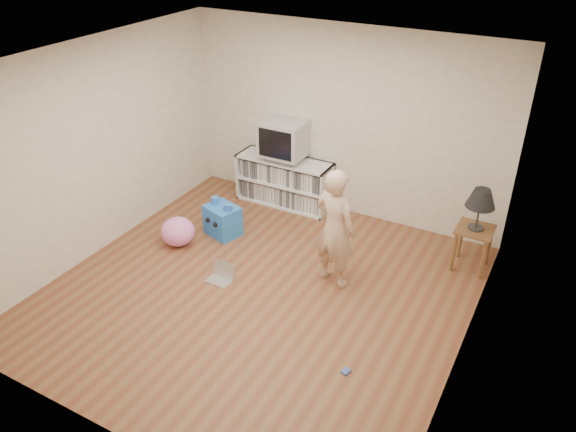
# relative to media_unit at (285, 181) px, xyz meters

# --- Properties ---
(ground) EXTENTS (4.50, 4.50, 0.00)m
(ground) POSITION_rel_media_unit_xyz_m (0.78, -2.04, -0.35)
(ground) COLOR brown
(ground) RESTS_ON ground
(walls) EXTENTS (4.52, 4.52, 2.60)m
(walls) POSITION_rel_media_unit_xyz_m (0.78, -2.04, 0.95)
(walls) COLOR beige
(walls) RESTS_ON ground
(ceiling) EXTENTS (4.50, 4.50, 0.01)m
(ceiling) POSITION_rel_media_unit_xyz_m (0.78, -2.04, 2.25)
(ceiling) COLOR white
(ceiling) RESTS_ON walls
(media_unit) EXTENTS (1.40, 0.45, 0.70)m
(media_unit) POSITION_rel_media_unit_xyz_m (0.00, 0.00, 0.00)
(media_unit) COLOR white
(media_unit) RESTS_ON ground
(dvd_deck) EXTENTS (0.45, 0.35, 0.07)m
(dvd_deck) POSITION_rel_media_unit_xyz_m (-0.00, -0.02, 0.39)
(dvd_deck) COLOR gray
(dvd_deck) RESTS_ON media_unit
(crt_tv) EXTENTS (0.60, 0.53, 0.50)m
(crt_tv) POSITION_rel_media_unit_xyz_m (-0.00, -0.02, 0.67)
(crt_tv) COLOR #B5B5BA
(crt_tv) RESTS_ON dvd_deck
(side_table) EXTENTS (0.42, 0.42, 0.55)m
(side_table) POSITION_rel_media_unit_xyz_m (2.77, -0.39, 0.07)
(side_table) COLOR brown
(side_table) RESTS_ON ground
(table_lamp) EXTENTS (0.34, 0.34, 0.52)m
(table_lamp) POSITION_rel_media_unit_xyz_m (2.77, -0.39, 0.59)
(table_lamp) COLOR #333333
(table_lamp) RESTS_ON side_table
(person) EXTENTS (0.60, 0.47, 1.44)m
(person) POSITION_rel_media_unit_xyz_m (1.43, -1.44, 0.37)
(person) COLOR #D6B292
(person) RESTS_ON ground
(laptop) EXTENTS (0.30, 0.25, 0.20)m
(laptop) POSITION_rel_media_unit_xyz_m (0.26, -2.03, -0.30)
(laptop) COLOR silver
(laptop) RESTS_ON ground
(playing_cards) EXTENTS (0.09, 0.10, 0.02)m
(playing_cards) POSITION_rel_media_unit_xyz_m (2.16, -2.70, -0.34)
(playing_cards) COLOR #4363B2
(playing_cards) RESTS_ON ground
(plush_blue) EXTENTS (0.52, 0.46, 0.50)m
(plush_blue) POSITION_rel_media_unit_xyz_m (-0.30, -1.18, -0.14)
(plush_blue) COLOR blue
(plush_blue) RESTS_ON ground
(plush_pink) EXTENTS (0.51, 0.51, 0.37)m
(plush_pink) POSITION_rel_media_unit_xyz_m (-0.66, -1.66, -0.17)
(plush_pink) COLOR #FF80CF
(plush_pink) RESTS_ON ground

